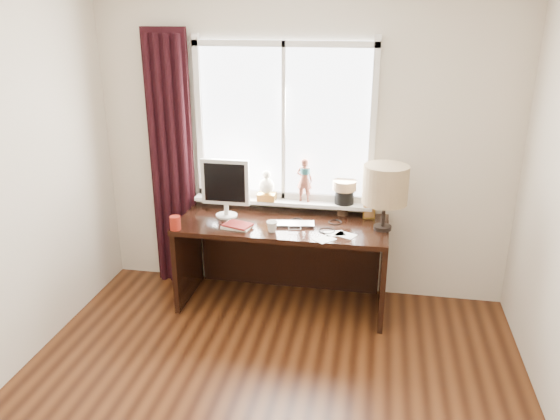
% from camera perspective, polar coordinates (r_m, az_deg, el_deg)
% --- Properties ---
extents(wall_back, '(3.50, 0.00, 2.60)m').
position_cam_1_polar(wall_back, '(4.60, 2.33, 6.67)').
color(wall_back, beige).
rests_on(wall_back, ground).
extents(laptop, '(0.34, 0.24, 0.02)m').
position_cam_1_polar(laptop, '(4.37, 1.60, -1.47)').
color(laptop, silver).
rests_on(laptop, desk).
extents(mug, '(0.12, 0.12, 0.09)m').
position_cam_1_polar(mug, '(4.24, -0.83, -1.69)').
color(mug, white).
rests_on(mug, desk).
extents(red_cup, '(0.08, 0.08, 0.11)m').
position_cam_1_polar(red_cup, '(4.35, -10.89, -1.34)').
color(red_cup, maroon).
rests_on(red_cup, desk).
extents(window, '(1.52, 0.20, 1.40)m').
position_cam_1_polar(window, '(4.57, 0.46, 6.62)').
color(window, white).
rests_on(window, ground).
extents(curtain, '(0.38, 0.09, 2.25)m').
position_cam_1_polar(curtain, '(4.84, -11.28, 4.73)').
color(curtain, black).
rests_on(curtain, floor).
extents(desk, '(1.70, 0.70, 0.75)m').
position_cam_1_polar(desk, '(4.61, 0.47, -3.70)').
color(desk, black).
rests_on(desk, floor).
extents(monitor, '(0.40, 0.18, 0.49)m').
position_cam_1_polar(monitor, '(4.49, -5.73, 2.65)').
color(monitor, beige).
rests_on(monitor, desk).
extents(notebook_stack, '(0.25, 0.21, 0.03)m').
position_cam_1_polar(notebook_stack, '(4.34, -4.48, -1.64)').
color(notebook_stack, beige).
rests_on(notebook_stack, desk).
extents(brush_holder, '(0.09, 0.09, 0.25)m').
position_cam_1_polar(brush_holder, '(4.61, 6.57, 0.22)').
color(brush_holder, black).
rests_on(brush_holder, desk).
extents(icon_frame, '(0.10, 0.04, 0.13)m').
position_cam_1_polar(icon_frame, '(4.55, 9.30, -0.13)').
color(icon_frame, gold).
rests_on(icon_frame, desk).
extents(table_lamp, '(0.35, 0.35, 0.52)m').
position_cam_1_polar(table_lamp, '(4.25, 10.96, 2.55)').
color(table_lamp, black).
rests_on(table_lamp, desk).
extents(loose_papers, '(0.33, 0.30, 0.00)m').
position_cam_1_polar(loose_papers, '(4.19, 5.77, -2.71)').
color(loose_papers, white).
rests_on(loose_papers, desk).
extents(desk_cables, '(0.43, 0.34, 0.01)m').
position_cam_1_polar(desk_cables, '(4.38, 4.36, -1.60)').
color(desk_cables, black).
rests_on(desk_cables, desk).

